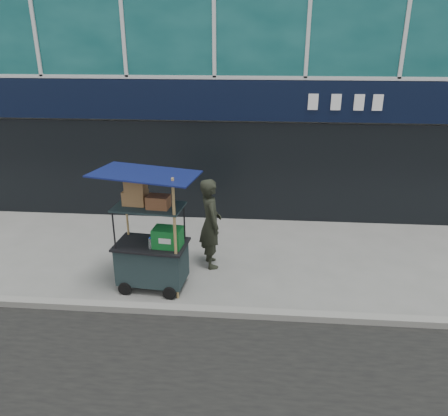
{
  "coord_description": "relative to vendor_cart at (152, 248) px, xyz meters",
  "views": [
    {
      "loc": [
        1.05,
        -6.17,
        4.23
      ],
      "look_at": [
        0.44,
        1.2,
        1.33
      ],
      "focal_mm": 35.0,
      "sensor_mm": 36.0,
      "label": 1
    }
  ],
  "objects": [
    {
      "name": "curb",
      "position": [
        0.78,
        -0.78,
        -0.72
      ],
      "size": [
        80.0,
        0.18,
        0.12
      ],
      "primitive_type": "cube",
      "color": "gray",
      "rests_on": "ground"
    },
    {
      "name": "vendor_cart",
      "position": [
        0.0,
        0.0,
        0.0
      ],
      "size": [
        1.75,
        1.32,
        2.23
      ],
      "rotation": [
        0.0,
        0.0,
        -0.1
      ],
      "color": "black",
      "rests_on": "ground"
    },
    {
      "name": "vendor_man",
      "position": [
        0.93,
        0.91,
        0.11
      ],
      "size": [
        0.62,
        0.76,
        1.79
      ],
      "primitive_type": "imported",
      "rotation": [
        0.0,
        0.0,
        1.91
      ],
      "color": "black",
      "rests_on": "ground"
    },
    {
      "name": "ground",
      "position": [
        0.78,
        -0.58,
        -0.78
      ],
      "size": [
        80.0,
        80.0,
        0.0
      ],
      "primitive_type": "plane",
      "color": "slate",
      "rests_on": "ground"
    }
  ]
}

